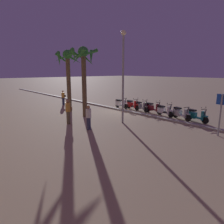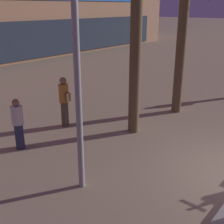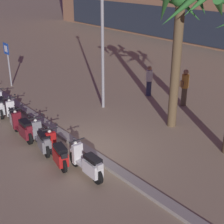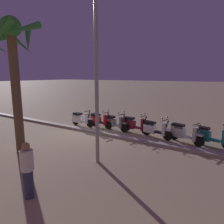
% 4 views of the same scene
% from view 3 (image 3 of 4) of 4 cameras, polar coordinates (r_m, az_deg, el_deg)
% --- Properties ---
extents(ground_plane, '(200.00, 200.00, 0.00)m').
position_cam_3_polar(ground_plane, '(12.01, -4.09, -6.40)').
color(ground_plane, '#9E896B').
extents(curb_strip, '(60.00, 0.36, 0.12)m').
position_cam_3_polar(curb_strip, '(11.91, -4.72, -6.38)').
color(curb_strip, gray).
rests_on(curb_strip, ground).
extents(scooter_silver_mid_front, '(1.77, 0.81, 1.04)m').
position_cam_3_polar(scooter_silver_mid_front, '(15.42, -18.75, 1.13)').
color(scooter_silver_mid_front, black).
rests_on(scooter_silver_mid_front, ground).
extents(scooter_white_mid_rear, '(1.79, 0.72, 1.17)m').
position_cam_3_polar(scooter_white_mid_rear, '(14.13, -16.60, -0.67)').
color(scooter_white_mid_rear, black).
rests_on(scooter_white_mid_rear, ground).
extents(scooter_maroon_gap_after_mid, '(1.81, 0.56, 1.17)m').
position_cam_3_polar(scooter_maroon_gap_after_mid, '(12.91, -15.05, -2.69)').
color(scooter_maroon_gap_after_mid, black).
rests_on(scooter_maroon_gap_after_mid, ground).
extents(scooter_grey_far_back, '(1.82, 0.70, 1.17)m').
position_cam_3_polar(scooter_grey_far_back, '(11.94, -11.97, -4.63)').
color(scooter_grey_far_back, black).
rests_on(scooter_grey_far_back, ground).
extents(scooter_red_tail_end, '(1.83, 0.69, 1.17)m').
position_cam_3_polar(scooter_red_tail_end, '(11.03, -9.38, -6.86)').
color(scooter_red_tail_end, black).
rests_on(scooter_red_tail_end, ground).
extents(scooter_white_second_in_line, '(1.77, 0.56, 1.04)m').
position_cam_3_polar(scooter_white_second_in_line, '(10.31, -4.20, -8.89)').
color(scooter_white_second_in_line, black).
rests_on(scooter_white_second_in_line, ground).
extents(crossing_sign, '(0.60, 0.13, 2.40)m').
position_cam_3_polar(crossing_sign, '(19.01, -17.47, 8.61)').
color(crossing_sign, '#939399').
rests_on(crossing_sign, ground).
extents(palm_tree_mid_walkway, '(2.13, 2.15, 5.50)m').
position_cam_3_polar(palm_tree_mid_walkway, '(12.83, 11.55, 14.48)').
color(palm_tree_mid_walkway, brown).
rests_on(palm_tree_mid_walkway, ground).
extents(pedestrian_strolling_near_curb, '(0.34, 0.34, 1.55)m').
position_cam_3_polar(pedestrian_strolling_near_curb, '(16.99, 6.41, 5.45)').
color(pedestrian_strolling_near_curb, '#2D3351').
rests_on(pedestrian_strolling_near_curb, ground).
extents(pedestrian_by_palm_tree, '(0.34, 0.46, 1.76)m').
position_cam_3_polar(pedestrian_by_palm_tree, '(15.88, 12.41, 4.30)').
color(pedestrian_by_palm_tree, brown).
rests_on(pedestrian_by_palm_tree, ground).
extents(street_lamp, '(0.36, 0.36, 6.30)m').
position_cam_3_polar(street_lamp, '(14.63, -1.68, 15.06)').
color(street_lamp, '#939399').
rests_on(street_lamp, ground).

